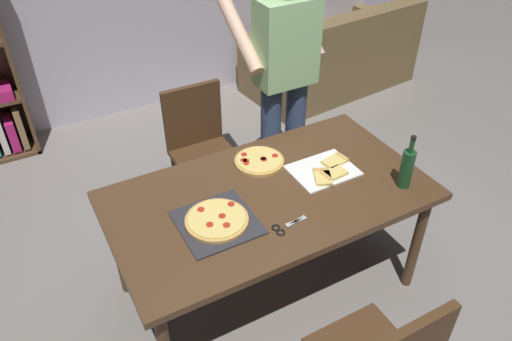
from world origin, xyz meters
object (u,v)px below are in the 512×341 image
Objects in this scene: dining_table at (269,203)px; couch at (333,60)px; chair_far_side at (200,142)px; kitchen_scissors at (285,227)px; second_pizza_plain at (259,161)px; wine_bottle at (407,168)px; pepperoni_pizza_on_tray at (217,221)px; person_serving_pizza at (284,75)px.

dining_table is 0.96× the size of couch.
kitchen_scissors is at bearing -93.16° from chair_far_side.
dining_table is 0.29m from second_pizza_plain.
second_pizza_plain is (-0.58, 0.56, -0.11)m from wine_bottle.
couch reaches higher than pepperoni_pizza_on_tray.
couch is at bearing 61.50° from wine_bottle.
pepperoni_pizza_on_tray reaches higher than dining_table.
chair_far_side reaches higher than pepperoni_pizza_on_tray.
second_pizza_plain is (0.08, 0.27, 0.08)m from dining_table.
chair_far_side is 0.51× the size of couch.
chair_far_side is (0.00, 0.96, -0.17)m from dining_table.
couch is (1.91, 1.99, -0.38)m from dining_table.
pepperoni_pizza_on_tray is (-0.35, -0.08, 0.09)m from dining_table.
pepperoni_pizza_on_tray is at bearing -108.37° from chair_far_side.
kitchen_scissors is (-0.74, 0.03, -0.11)m from wine_bottle.
dining_table is 0.98m from chair_far_side.
couch reaches higher than dining_table.
dining_table is 0.29m from kitchen_scissors.
pepperoni_pizza_on_tray reaches higher than kitchen_scissors.
second_pizza_plain is at bearing -133.21° from person_serving_pizza.
couch reaches higher than kitchen_scissors.
chair_far_side is 2.17m from couch.
pepperoni_pizza_on_tray is 1.04m from wine_bottle.
couch is at bearing 42.53° from pepperoni_pizza_on_tray.
second_pizza_plain is at bearing 74.06° from kitchen_scissors.
second_pizza_plain reaches higher than kitchen_scissors.
chair_far_side is 0.51× the size of person_serving_pizza.
wine_bottle is at bearing -1.98° from kitchen_scissors.
kitchen_scissors is at bearing -105.94° from second_pizza_plain.
couch is at bearing 46.19° from dining_table.
second_pizza_plain is at bearing 136.14° from wine_bottle.
dining_table is 1.90× the size of chair_far_side.
second_pizza_plain is (0.08, -0.70, 0.25)m from chair_far_side.
person_serving_pizza is (0.53, -0.22, 0.49)m from chair_far_side.
pepperoni_pizza_on_tray is at bearing -136.89° from person_serving_pizza.
kitchen_scissors reaches higher than dining_table.
couch is 3.03m from kitchen_scissors.
person_serving_pizza is 1.22m from pepperoni_pizza_on_tray.
dining_table is at bearing -90.00° from chair_far_side.
wine_bottle is at bearing -118.50° from couch.
pepperoni_pizza_on_tray is (-0.35, -1.04, 0.25)m from chair_far_side.
person_serving_pizza reaches higher than couch.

